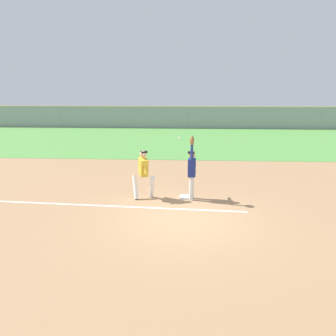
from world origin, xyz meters
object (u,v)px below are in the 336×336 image
at_px(parked_car_green, 143,119).
at_px(parked_car_tan, 189,119).
at_px(fielder, 192,168).
at_px(runner, 143,171).
at_px(first_base, 185,197).
at_px(baseball, 179,138).
at_px(parked_car_white, 240,120).

relative_size(parked_car_green, parked_car_tan, 1.02).
bearing_deg(fielder, runner, 2.73).
distance_m(first_base, parked_car_green, 25.31).
bearing_deg(parked_car_tan, fielder, -87.52).
height_order(baseball, parked_car_green, baseball).
bearing_deg(parked_car_green, parked_car_white, -5.23).
height_order(runner, parked_car_white, runner).
distance_m(parked_car_green, parked_car_tan, 4.99).
relative_size(baseball, parked_car_green, 0.02).
bearing_deg(parked_car_tan, baseball, -88.55).
bearing_deg(parked_car_white, baseball, -104.99).
distance_m(fielder, parked_car_green, 25.46).
bearing_deg(fielder, parked_car_tan, -86.78).
distance_m(runner, parked_car_green, 25.16).
height_order(runner, baseball, baseball).
bearing_deg(baseball, parked_car_tan, 89.28).
relative_size(fielder, runner, 1.33).
distance_m(runner, parked_car_white, 25.84).
bearing_deg(fielder, parked_car_green, -75.47).
distance_m(fielder, runner, 1.69).
bearing_deg(parked_car_white, runner, -107.62).
relative_size(fielder, baseball, 30.81).
xyz_separation_m(first_base, baseball, (-0.23, -0.00, 2.12)).
bearing_deg(baseball, parked_car_white, 77.01).
xyz_separation_m(first_base, parked_car_white, (5.49, 24.78, 0.63)).
bearing_deg(fielder, parked_car_white, -99.03).
xyz_separation_m(runner, parked_car_green, (-3.44, 24.93, -0.32)).
bearing_deg(baseball, runner, -175.25).
bearing_deg(baseball, parked_car_green, 100.66).
height_order(parked_car_tan, parked_car_white, same).
relative_size(runner, parked_car_green, 0.38).
bearing_deg(fielder, baseball, -10.56).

